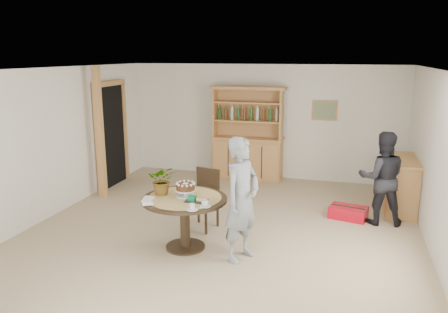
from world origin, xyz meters
TOP-DOWN VIEW (x-y plane):
  - ground at (0.00, 0.00)m, footprint 7.00×7.00m
  - room_shell at (0.00, 0.01)m, footprint 6.04×7.04m
  - doorway at (-2.93, 2.00)m, footprint 0.13×1.10m
  - pine_post at (-2.70, 1.20)m, footprint 0.12×0.12m
  - hutch at (-0.30, 3.24)m, footprint 1.62×0.54m
  - sideboard at (2.74, 2.00)m, footprint 0.54×1.26m
  - dining_table at (-0.34, -0.51)m, footprint 1.20×1.20m
  - dining_chair at (-0.33, 0.32)m, footprint 0.50×0.50m
  - birthday_cake at (-0.34, -0.46)m, footprint 0.30×0.30m
  - flower_vase at (-0.69, -0.46)m, footprint 0.47×0.44m
  - gift_tray at (-0.13, -0.63)m, footprint 0.30×0.20m
  - coffee_cup_a at (0.06, -0.79)m, footprint 0.15×0.15m
  - coffee_cup_b at (-0.06, -0.96)m, footprint 0.15×0.15m
  - napkins at (-0.75, -0.82)m, footprint 0.24×0.33m
  - teen_boy at (0.51, -0.61)m, footprint 0.61×0.72m
  - adult_person at (2.37, 1.26)m, footprint 0.81×0.66m
  - red_suitcase at (1.89, 1.34)m, footprint 0.67×0.53m

SIDE VIEW (x-z plane):
  - ground at x=0.00m, z-range 0.00..0.00m
  - red_suitcase at x=1.89m, z-range 0.00..0.21m
  - sideboard at x=2.74m, z-range 0.00..0.94m
  - dining_chair at x=-0.33m, z-range 0.06..1.01m
  - dining_table at x=-0.34m, z-range 0.22..0.98m
  - hutch at x=-0.30m, z-range -0.33..1.71m
  - adult_person at x=2.37m, z-range 0.00..1.53m
  - napkins at x=-0.75m, z-range 0.76..0.79m
  - gift_tray at x=-0.13m, z-range 0.75..0.83m
  - coffee_cup_b at x=-0.06m, z-range 0.75..0.84m
  - coffee_cup_a at x=0.06m, z-range 0.76..0.84m
  - teen_boy at x=0.51m, z-range 0.00..1.68m
  - birthday_cake at x=-0.34m, z-range 0.78..0.98m
  - flower_vase at x=-0.69m, z-range 0.76..1.18m
  - doorway at x=-2.93m, z-range 0.02..2.20m
  - pine_post at x=-2.70m, z-range 0.00..2.50m
  - room_shell at x=0.00m, z-range 0.48..3.00m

